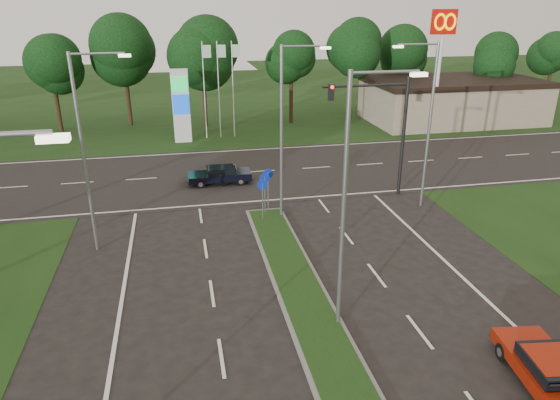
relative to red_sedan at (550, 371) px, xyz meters
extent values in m
cube|color=#193210|center=(-6.00, 53.31, -0.60)|extent=(160.00, 50.00, 0.02)
cube|color=black|center=(-6.00, 22.31, -0.60)|extent=(160.00, 12.00, 0.02)
cube|color=slate|center=(-6.00, 2.31, -0.54)|extent=(2.00, 26.00, 0.12)
cube|color=gray|center=(16.00, 34.31, 1.40)|extent=(16.00, 9.00, 4.00)
cylinder|color=gray|center=(-5.20, 4.31, 3.90)|extent=(0.16, 0.16, 9.00)
cylinder|color=gray|center=(-4.10, 4.31, 8.30)|extent=(2.20, 0.10, 0.10)
cube|color=#FFF2CC|center=(-3.00, 4.31, 8.20)|extent=(0.50, 0.22, 0.12)
cylinder|color=gray|center=(-5.20, 14.31, 3.90)|extent=(0.16, 0.16, 9.00)
cylinder|color=gray|center=(-4.10, 14.31, 8.30)|extent=(2.20, 0.10, 0.10)
cube|color=#FFF2CC|center=(-3.00, 14.31, 8.20)|extent=(0.50, 0.22, 0.12)
cube|color=#FFF2CC|center=(-12.30, -1.69, 8.20)|extent=(0.50, 0.22, 0.12)
cylinder|color=gray|center=(-14.50, 12.31, 3.90)|extent=(0.16, 0.16, 9.00)
cylinder|color=gray|center=(-13.40, 12.31, 8.30)|extent=(2.20, 0.10, 0.10)
cube|color=#FFF2CC|center=(-12.30, 12.31, 8.20)|extent=(0.50, 0.22, 0.12)
cylinder|color=gray|center=(3.00, 14.31, 3.90)|extent=(0.16, 0.16, 9.00)
cylinder|color=gray|center=(1.90, 14.31, 8.30)|extent=(2.20, 0.10, 0.10)
cube|color=#FFF2CC|center=(0.80, 14.31, 8.20)|extent=(0.50, 0.22, 0.12)
cylinder|color=black|center=(2.50, 16.31, 2.90)|extent=(0.20, 0.20, 7.00)
cylinder|color=black|center=(0.00, 16.31, 6.00)|extent=(5.00, 0.14, 0.14)
cube|color=black|center=(-2.00, 16.31, 5.70)|extent=(0.28, 0.28, 0.90)
sphere|color=#FF190C|center=(-2.00, 16.13, 6.00)|extent=(0.20, 0.20, 0.20)
cylinder|color=gray|center=(-6.30, 13.81, 0.50)|extent=(0.06, 0.06, 2.20)
cylinder|color=#0C26A5|center=(-6.30, 13.81, 1.50)|extent=(0.56, 0.04, 0.56)
cylinder|color=gray|center=(-6.00, 14.81, 0.50)|extent=(0.06, 0.06, 2.20)
cylinder|color=#0C26A5|center=(-6.00, 14.81, 1.50)|extent=(0.56, 0.04, 0.56)
cylinder|color=gray|center=(-5.70, 15.51, 0.50)|extent=(0.06, 0.06, 2.20)
cylinder|color=#0C26A5|center=(-5.70, 15.51, 1.50)|extent=(0.56, 0.04, 0.56)
cube|color=silver|center=(-10.00, 31.31, 2.40)|extent=(1.40, 0.30, 6.00)
cube|color=#0CA53F|center=(-10.00, 31.13, 4.20)|extent=(1.30, 0.08, 1.20)
cube|color=#0C3FBF|center=(-10.00, 31.13, 2.60)|extent=(1.30, 0.08, 1.60)
cylinder|color=silver|center=(-8.00, 32.31, 3.40)|extent=(0.08, 0.08, 8.00)
cube|color=#B2D8B2|center=(-7.65, 32.31, 6.60)|extent=(0.70, 0.02, 1.00)
cylinder|color=silver|center=(-6.80, 32.31, 3.40)|extent=(0.08, 0.08, 8.00)
cube|color=#B2D8B2|center=(-6.45, 32.31, 6.60)|extent=(0.70, 0.02, 1.00)
cylinder|color=silver|center=(-5.60, 32.31, 3.40)|extent=(0.08, 0.08, 8.00)
cube|color=#B2D8B2|center=(-5.25, 32.31, 6.60)|extent=(0.70, 0.02, 1.00)
cylinder|color=silver|center=(12.00, 30.31, 4.40)|extent=(0.30, 0.30, 10.00)
cube|color=#BF0C07|center=(12.00, 30.31, 8.80)|extent=(2.20, 0.35, 2.00)
torus|color=#FFC600|center=(11.55, 30.09, 8.80)|extent=(1.06, 0.16, 1.06)
torus|color=#FFC600|center=(12.45, 30.09, 8.80)|extent=(1.06, 0.16, 1.06)
cylinder|color=black|center=(-6.00, 38.31, 1.60)|extent=(0.36, 0.36, 4.40)
sphere|color=black|center=(-6.00, 38.31, 5.90)|extent=(6.00, 6.00, 6.00)
sphere|color=black|center=(-5.70, 38.11, 6.90)|extent=(4.80, 4.80, 4.80)
cube|color=maroon|center=(0.00, 0.02, -0.09)|extent=(2.21, 4.26, 0.42)
cube|color=black|center=(-0.01, -0.06, 0.31)|extent=(1.65, 1.97, 0.39)
cube|color=maroon|center=(-0.01, -0.06, 0.50)|extent=(1.52, 1.63, 0.04)
cylinder|color=black|center=(-0.56, 1.41, -0.31)|extent=(0.26, 0.59, 0.57)
cylinder|color=black|center=(0.93, 1.21, -0.31)|extent=(0.26, 0.59, 0.57)
cube|color=black|center=(-7.96, 20.46, -0.11)|extent=(3.97, 1.64, 0.41)
cube|color=black|center=(-7.89, 20.46, 0.28)|extent=(1.75, 1.39, 0.38)
cube|color=black|center=(-7.89, 20.46, 0.47)|extent=(1.43, 1.30, 0.04)
cylinder|color=black|center=(-9.24, 19.73, -0.32)|extent=(0.56, 0.18, 0.56)
cylinder|color=black|center=(-9.23, 21.19, -0.32)|extent=(0.56, 0.18, 0.56)
cylinder|color=black|center=(-6.70, 19.72, -0.32)|extent=(0.56, 0.18, 0.56)
cylinder|color=black|center=(-6.69, 21.18, -0.32)|extent=(0.56, 0.18, 0.56)
camera|label=1|loc=(-10.30, -10.08, 10.22)|focal=32.00mm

